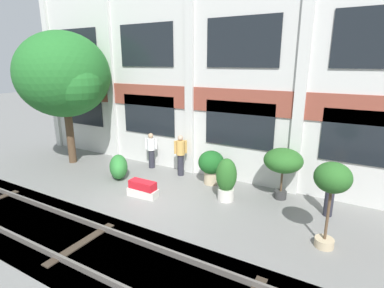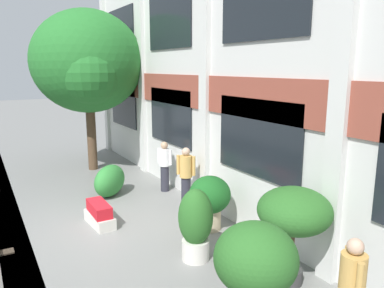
{
  "view_description": "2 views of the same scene",
  "coord_description": "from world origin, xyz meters",
  "px_view_note": "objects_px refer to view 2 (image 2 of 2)",
  "views": [
    {
      "loc": [
        5.98,
        -7.51,
        4.51
      ],
      "look_at": [
        0.69,
        1.74,
        1.56
      ],
      "focal_mm": 28.0,
      "sensor_mm": 36.0,
      "label": 1
    },
    {
      "loc": [
        8.28,
        -2.44,
        3.76
      ],
      "look_at": [
        0.99,
        1.79,
        2.03
      ],
      "focal_mm": 35.0,
      "sensor_mm": 36.0,
      "label": 2
    }
  ],
  "objects_px": {
    "potted_plant_fluted_column": "(210,198)",
    "resident_watching_tracks": "(186,176)",
    "potted_plant_ribbed_drum": "(196,223)",
    "topiary_hedge": "(110,181)",
    "potted_plant_low_pan": "(294,213)",
    "broadleaf_tree": "(88,65)",
    "potted_plant_terracotta_small": "(255,272)",
    "resident_near_plants": "(165,165)",
    "potted_plant_square_trough": "(99,214)"
  },
  "relations": [
    {
      "from": "resident_watching_tracks",
      "to": "broadleaf_tree",
      "type": "bearing_deg",
      "value": -119.99
    },
    {
      "from": "broadleaf_tree",
      "to": "topiary_hedge",
      "type": "height_order",
      "value": "broadleaf_tree"
    },
    {
      "from": "potted_plant_terracotta_small",
      "to": "potted_plant_low_pan",
      "type": "bearing_deg",
      "value": 126.37
    },
    {
      "from": "potted_plant_ribbed_drum",
      "to": "potted_plant_terracotta_small",
      "type": "height_order",
      "value": "potted_plant_terracotta_small"
    },
    {
      "from": "potted_plant_fluted_column",
      "to": "potted_plant_square_trough",
      "type": "height_order",
      "value": "potted_plant_fluted_column"
    },
    {
      "from": "potted_plant_ribbed_drum",
      "to": "potted_plant_fluted_column",
      "type": "xyz_separation_m",
      "value": [
        -1.06,
        1.01,
        0.01
      ]
    },
    {
      "from": "potted_plant_low_pan",
      "to": "broadleaf_tree",
      "type": "bearing_deg",
      "value": -174.35
    },
    {
      "from": "broadleaf_tree",
      "to": "resident_watching_tracks",
      "type": "distance_m",
      "value": 6.09
    },
    {
      "from": "broadleaf_tree",
      "to": "resident_watching_tracks",
      "type": "bearing_deg",
      "value": 11.75
    },
    {
      "from": "resident_near_plants",
      "to": "topiary_hedge",
      "type": "distance_m",
      "value": 1.7
    },
    {
      "from": "potted_plant_fluted_column",
      "to": "potted_plant_low_pan",
      "type": "height_order",
      "value": "potted_plant_low_pan"
    },
    {
      "from": "potted_plant_ribbed_drum",
      "to": "resident_near_plants",
      "type": "xyz_separation_m",
      "value": [
        -4.11,
        1.33,
        0.06
      ]
    },
    {
      "from": "potted_plant_fluted_column",
      "to": "resident_watching_tracks",
      "type": "xyz_separation_m",
      "value": [
        -1.47,
        0.18,
        0.13
      ]
    },
    {
      "from": "potted_plant_fluted_column",
      "to": "topiary_hedge",
      "type": "distance_m",
      "value": 3.71
    },
    {
      "from": "broadleaf_tree",
      "to": "potted_plant_square_trough",
      "type": "distance_m",
      "value": 6.4
    },
    {
      "from": "potted_plant_square_trough",
      "to": "resident_watching_tracks",
      "type": "xyz_separation_m",
      "value": [
        0.07,
        2.36,
        0.64
      ]
    },
    {
      "from": "potted_plant_square_trough",
      "to": "topiary_hedge",
      "type": "xyz_separation_m",
      "value": [
        -1.93,
        0.89,
        0.2
      ]
    },
    {
      "from": "potted_plant_square_trough",
      "to": "resident_near_plants",
      "type": "height_order",
      "value": "resident_near_plants"
    },
    {
      "from": "resident_watching_tracks",
      "to": "potted_plant_ribbed_drum",
      "type": "bearing_deg",
      "value": 22.9
    },
    {
      "from": "broadleaf_tree",
      "to": "potted_plant_low_pan",
      "type": "height_order",
      "value": "broadleaf_tree"
    },
    {
      "from": "potted_plant_ribbed_drum",
      "to": "potted_plant_terracotta_small",
      "type": "relative_size",
      "value": 0.65
    },
    {
      "from": "potted_plant_square_trough",
      "to": "resident_watching_tracks",
      "type": "relative_size",
      "value": 0.65
    },
    {
      "from": "broadleaf_tree",
      "to": "potted_plant_ribbed_drum",
      "type": "xyz_separation_m",
      "value": [
        7.74,
        -0.11,
        -3.08
      ]
    },
    {
      "from": "topiary_hedge",
      "to": "potted_plant_low_pan",
      "type": "bearing_deg",
      "value": 12.12
    },
    {
      "from": "potted_plant_terracotta_small",
      "to": "potted_plant_square_trough",
      "type": "bearing_deg",
      "value": 179.68
    },
    {
      "from": "resident_watching_tracks",
      "to": "topiary_hedge",
      "type": "relative_size",
      "value": 1.27
    },
    {
      "from": "potted_plant_ribbed_drum",
      "to": "topiary_hedge",
      "type": "height_order",
      "value": "potted_plant_ribbed_drum"
    },
    {
      "from": "potted_plant_terracotta_small",
      "to": "resident_watching_tracks",
      "type": "relative_size",
      "value": 1.33
    },
    {
      "from": "potted_plant_fluted_column",
      "to": "resident_watching_tracks",
      "type": "distance_m",
      "value": 1.48
    },
    {
      "from": "potted_plant_terracotta_small",
      "to": "topiary_hedge",
      "type": "xyz_separation_m",
      "value": [
        -7.73,
        0.93,
        -1.25
      ]
    },
    {
      "from": "potted_plant_ribbed_drum",
      "to": "potted_plant_low_pan",
      "type": "xyz_separation_m",
      "value": [
        1.57,
        1.03,
        0.55
      ]
    },
    {
      "from": "broadleaf_tree",
      "to": "resident_watching_tracks",
      "type": "relative_size",
      "value": 3.43
    },
    {
      "from": "potted_plant_terracotta_small",
      "to": "resident_near_plants",
      "type": "height_order",
      "value": "potted_plant_terracotta_small"
    },
    {
      "from": "potted_plant_ribbed_drum",
      "to": "potted_plant_fluted_column",
      "type": "height_order",
      "value": "potted_plant_ribbed_drum"
    },
    {
      "from": "potted_plant_low_pan",
      "to": "resident_watching_tracks",
      "type": "xyz_separation_m",
      "value": [
        -4.09,
        0.16,
        -0.41
      ]
    },
    {
      "from": "potted_plant_ribbed_drum",
      "to": "topiary_hedge",
      "type": "distance_m",
      "value": 4.54
    },
    {
      "from": "broadleaf_tree",
      "to": "potted_plant_terracotta_small",
      "type": "relative_size",
      "value": 2.58
    },
    {
      "from": "potted_plant_square_trough",
      "to": "broadleaf_tree",
      "type": "bearing_deg",
      "value": 166.02
    },
    {
      "from": "potted_plant_ribbed_drum",
      "to": "potted_plant_square_trough",
      "type": "relative_size",
      "value": 1.33
    },
    {
      "from": "potted_plant_ribbed_drum",
      "to": "resident_watching_tracks",
      "type": "xyz_separation_m",
      "value": [
        -2.52,
        1.2,
        0.14
      ]
    },
    {
      "from": "potted_plant_fluted_column",
      "to": "potted_plant_low_pan",
      "type": "distance_m",
      "value": 2.68
    },
    {
      "from": "resident_near_plants",
      "to": "resident_watching_tracks",
      "type": "bearing_deg",
      "value": 57.76
    },
    {
      "from": "topiary_hedge",
      "to": "potted_plant_ribbed_drum",
      "type": "bearing_deg",
      "value": 3.49
    },
    {
      "from": "potted_plant_low_pan",
      "to": "resident_watching_tracks",
      "type": "height_order",
      "value": "potted_plant_low_pan"
    },
    {
      "from": "potted_plant_terracotta_small",
      "to": "topiary_hedge",
      "type": "bearing_deg",
      "value": 173.18
    },
    {
      "from": "topiary_hedge",
      "to": "broadleaf_tree",
      "type": "bearing_deg",
      "value": 173.13
    },
    {
      "from": "potted_plant_low_pan",
      "to": "potted_plant_square_trough",
      "type": "distance_m",
      "value": 4.82
    },
    {
      "from": "resident_near_plants",
      "to": "potted_plant_terracotta_small",
      "type": "bearing_deg",
      "value": 43.63
    },
    {
      "from": "broadleaf_tree",
      "to": "potted_plant_ribbed_drum",
      "type": "relative_size",
      "value": 3.95
    },
    {
      "from": "potted_plant_low_pan",
      "to": "potted_plant_terracotta_small",
      "type": "xyz_separation_m",
      "value": [
        1.64,
        -2.23,
        0.4
      ]
    }
  ]
}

